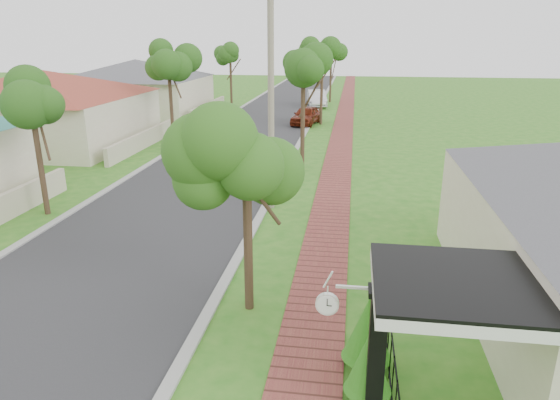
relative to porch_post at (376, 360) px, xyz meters
The scene contains 16 objects.
ground 4.79m from the porch_post, 167.60° to the left, with size 160.00×160.00×0.00m, color #2A701A.
road 22.34m from the porch_post, 109.77° to the left, with size 7.00×120.00×0.02m, color #28282B.
kerb_right 21.39m from the porch_post, 100.52° to the left, with size 0.30×120.00×0.10m, color #9E9E99.
kerb_left 23.83m from the porch_post, 118.07° to the left, with size 0.30×120.00×0.10m, color #9E9E99.
sidewalk 21.07m from the porch_post, 93.54° to the left, with size 1.50×120.00×0.03m, color brown.
porch_post is the anchor object (origin of this frame).
picket_fence 1.21m from the porch_post, 70.71° to the left, with size 0.03×8.02×1.00m.
street_trees 29.02m from the porch_post, 104.93° to the left, with size 10.70×37.65×5.89m.
hedge_row 0.64m from the porch_post, 100.25° to the right, with size 0.93×4.89×1.89m.
far_house_red 28.70m from the porch_post, 132.91° to the left, with size 15.56×15.56×4.60m.
far_house_grey 40.09m from the porch_post, 119.15° to the left, with size 15.56×15.56×4.60m.
parked_car_red 31.04m from the porch_post, 97.72° to the left, with size 1.64×4.09×1.39m, color #641F0F.
parked_car_white 41.50m from the porch_post, 95.74° to the left, with size 1.63×4.68×1.54m, color white.
near_tree 5.16m from the porch_post, 132.08° to the left, with size 1.86×1.86×4.77m.
utility_pole 11.98m from the porch_post, 108.36° to the left, with size 1.20×0.24×8.16m.
station_clock 1.26m from the porch_post, 155.10° to the left, with size 1.06×0.13×0.60m.
Camera 1 is at (3.96, -8.56, 6.49)m, focal length 32.00 mm.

